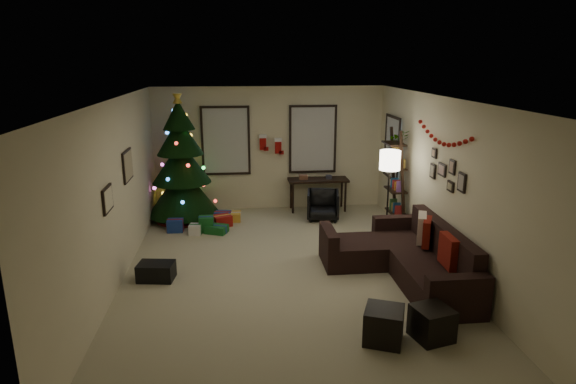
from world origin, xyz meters
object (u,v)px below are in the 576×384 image
Objects in this scene: christmas_tree at (181,167)px; desk at (318,183)px; bookshelf at (397,183)px; desk_chair at (323,205)px; sofa at (407,259)px.

desk is at bearing 6.80° from christmas_tree.
bookshelf is at bearing -50.90° from desk.
desk_chair is (2.90, -0.30, -0.81)m from christmas_tree.
desk_chair is 0.31× the size of bookshelf.
sofa is 3.64m from desk.
christmas_tree is 4.38× the size of desk_chair.
sofa is 2.01× the size of desk.
desk is (2.90, 0.35, -0.49)m from christmas_tree.
sofa reaches higher than desk.
christmas_tree is 2.96m from desk.
sofa is 2.15m from bookshelf.
christmas_tree is 2.05× the size of desk.
desk_chair is at bearing -90.02° from desk.
christmas_tree is at bearing 139.36° from sofa.
sofa is at bearing -40.64° from christmas_tree.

